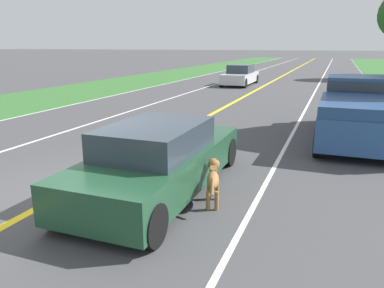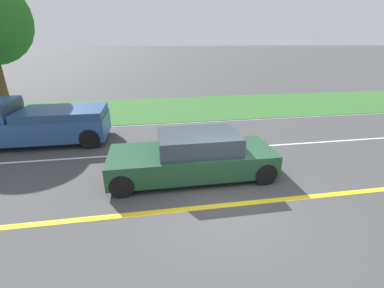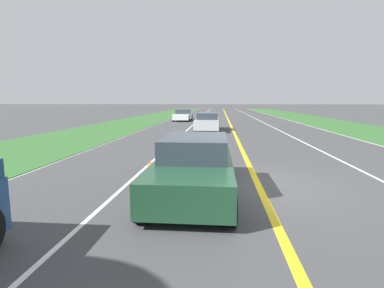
# 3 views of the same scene
# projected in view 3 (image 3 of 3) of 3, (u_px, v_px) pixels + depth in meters

# --- Properties ---
(ground_plane) EXTENTS (400.00, 400.00, 0.00)m
(ground_plane) POSITION_uv_depth(u_px,v_px,m) (258.00, 186.00, 7.89)
(ground_plane) COLOR #424244
(centre_divider_line) EXTENTS (0.18, 160.00, 0.01)m
(centre_divider_line) POSITION_uv_depth(u_px,v_px,m) (258.00, 186.00, 7.89)
(centre_divider_line) COLOR yellow
(centre_divider_line) RESTS_ON ground
(lane_edge_line_right) EXTENTS (0.14, 160.00, 0.01)m
(lane_edge_line_right) POSITION_uv_depth(u_px,v_px,m) (9.00, 179.00, 8.52)
(lane_edge_line_right) COLOR white
(lane_edge_line_right) RESTS_ON ground
(lane_dash_same_dir) EXTENTS (0.10, 160.00, 0.01)m
(lane_dash_same_dir) POSITION_uv_depth(u_px,v_px,m) (129.00, 182.00, 8.20)
(lane_dash_same_dir) COLOR white
(lane_dash_same_dir) RESTS_ON ground
(ego_car) EXTENTS (1.83, 4.78, 1.35)m
(ego_car) POSITION_uv_depth(u_px,v_px,m) (195.00, 166.00, 7.33)
(ego_car) COLOR #1E472D
(ego_car) RESTS_ON ground
(dog) EXTENTS (0.44, 1.13, 0.76)m
(dog) POSITION_uv_depth(u_px,v_px,m) (151.00, 170.00, 7.62)
(dog) COLOR olive
(dog) RESTS_ON ground
(car_trailing_near) EXTENTS (1.82, 4.68, 1.33)m
(car_trailing_near) POSITION_uv_depth(u_px,v_px,m) (207.00, 122.00, 22.70)
(car_trailing_near) COLOR silver
(car_trailing_near) RESTS_ON ground
(car_trailing_mid) EXTENTS (1.81, 4.74, 1.29)m
(car_trailing_mid) POSITION_uv_depth(u_px,v_px,m) (183.00, 115.00, 33.96)
(car_trailing_mid) COLOR white
(car_trailing_mid) RESTS_ON ground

